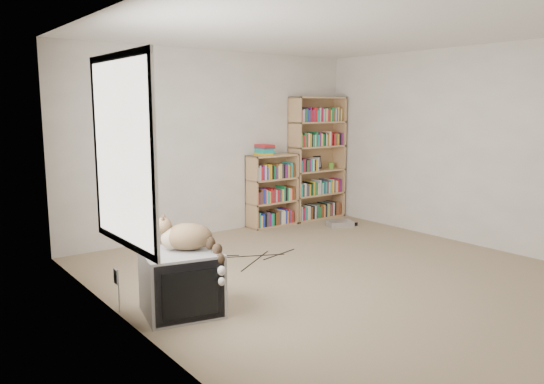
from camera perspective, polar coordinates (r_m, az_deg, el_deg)
floor at (r=5.64m, az=7.60°, el=-8.97°), size 4.50×5.00×0.01m
wall_back at (r=7.36m, az=-6.01°, el=5.25°), size 4.50×0.02×2.50m
wall_left at (r=4.13m, az=-14.88°, el=1.91°), size 0.02×5.00×2.50m
wall_right at (r=7.15m, az=20.83°, el=4.58°), size 0.02×5.00×2.50m
ceiling at (r=5.41m, az=8.19°, el=17.06°), size 4.50×5.00×0.02m
window at (r=4.30m, az=-15.83°, el=4.16°), size 0.02×1.22×1.52m
crt_tv at (r=4.64m, az=-9.73°, el=-9.56°), size 0.74×0.69×0.54m
cat at (r=4.53m, az=-8.57°, el=-5.24°), size 0.53×0.67×0.51m
bookcase_tall at (r=8.31m, az=4.81°, el=3.27°), size 0.95×0.30×1.89m
bookcase_short at (r=7.81m, az=-0.04°, el=-0.11°), size 0.77×0.30×1.05m
book_stack at (r=7.67m, az=-0.87°, el=4.56°), size 0.22×0.28×0.15m
green_mug at (r=8.50m, az=6.34°, el=2.86°), size 0.09×0.09×0.10m
framed_print at (r=8.43m, az=4.89°, el=3.20°), size 0.15×0.05×0.20m
dvd_player at (r=7.89m, az=7.32°, el=-3.40°), size 0.42×0.37×0.08m
wall_outlet at (r=4.76m, az=-16.44°, el=-8.71°), size 0.01×0.08×0.13m
floor_cables at (r=6.41m, az=-1.32°, el=-6.63°), size 1.20×0.70×0.01m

